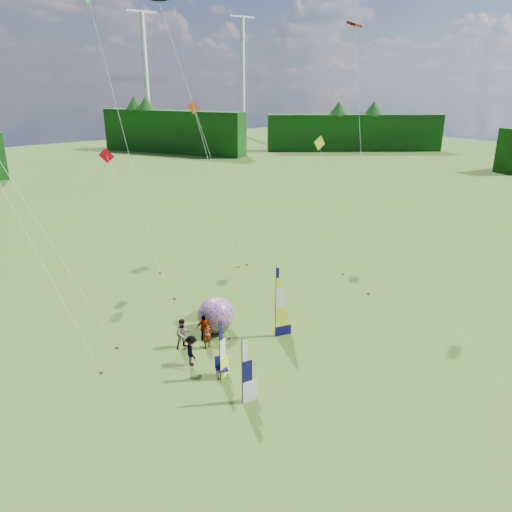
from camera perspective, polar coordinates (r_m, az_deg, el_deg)
ground at (r=28.45m, az=6.87°, el=-12.17°), size 220.00×220.00×0.00m
treeline_ring at (r=26.57m, az=7.22°, el=-4.82°), size 210.00×210.00×8.00m
turbine_left at (r=141.84m, az=-1.54°, el=19.65°), size 8.00×1.20×30.00m
turbine_right at (r=134.00m, az=-12.45°, el=19.23°), size 8.00×1.20×30.00m
feather_banner_main at (r=29.94m, az=2.27°, el=-5.42°), size 1.20×0.46×4.51m
side_banner_left at (r=26.14m, az=-4.16°, el=-10.82°), size 0.93×0.39×3.40m
side_banner_far at (r=24.33m, az=-1.59°, el=-13.21°), size 1.02×0.27×3.47m
bol_inflatable at (r=31.16m, az=-4.62°, el=-6.72°), size 2.33×2.33×2.25m
spectator_a at (r=29.52m, az=-5.57°, el=-9.06°), size 0.64×0.48×1.59m
spectator_b at (r=29.67m, az=-8.33°, el=-8.77°), size 0.95×0.57×1.83m
spectator_c at (r=27.98m, az=-7.39°, el=-10.67°), size 0.75×1.21×1.76m
spectator_d at (r=30.34m, az=-5.94°, el=-8.19°), size 1.01×0.88×1.64m
camp_chair at (r=26.95m, az=-3.95°, el=-12.62°), size 0.85×0.85×1.13m
kite_whale at (r=43.78m, az=-6.27°, el=15.17°), size 8.93×14.71×23.22m
kite_rainbow_delta at (r=30.93m, az=-23.98°, el=5.60°), size 9.56×13.33×16.63m
kite_parafoil at (r=37.86m, az=12.03°, el=11.91°), size 8.16×9.98×20.23m
small_kite_red at (r=38.10m, az=-13.26°, el=4.22°), size 3.44×10.83×10.29m
small_kite_orange at (r=43.21m, az=-4.68°, el=8.69°), size 3.96×9.95×13.54m
small_kite_yellow at (r=42.21m, az=8.60°, el=6.35°), size 5.37×8.35×10.78m
small_kite_pink at (r=28.13m, az=-23.89°, el=1.37°), size 5.44×8.39×13.84m
small_kite_green at (r=43.74m, az=-15.01°, el=14.28°), size 7.65×13.67×22.68m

